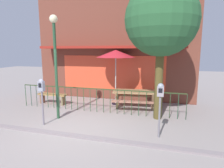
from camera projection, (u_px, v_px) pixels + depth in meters
name	position (u px, v px, depth m)	size (l,w,h in m)	color
ground	(75.00, 130.00, 6.07)	(40.00, 40.00, 0.00)	gray
pub_storefront	(113.00, 46.00, 9.74)	(8.08, 1.46, 5.44)	#441613
patio_fence_front	(97.00, 96.00, 7.78)	(6.81, 0.04, 0.97)	#2B3E1E
picnic_table_left	(135.00, 95.00, 8.24)	(1.96, 1.58, 0.79)	#95714A
patio_umbrella	(116.00, 54.00, 8.64)	(1.75, 1.75, 2.48)	black
patio_bench	(53.00, 97.00, 8.99)	(1.41, 0.35, 0.48)	#9E7942
parking_meter_near	(160.00, 96.00, 5.38)	(0.18, 0.17, 1.57)	slate
parking_meter_far	(42.00, 90.00, 6.32)	(0.18, 0.17, 1.56)	slate
street_tree	(161.00, 20.00, 6.54)	(2.49, 2.49, 4.73)	#4C411E
street_lamp	(55.00, 52.00, 6.72)	(0.28, 0.28, 3.65)	#23462C
curb_edge	(69.00, 136.00, 5.68)	(11.31, 0.20, 0.11)	gray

